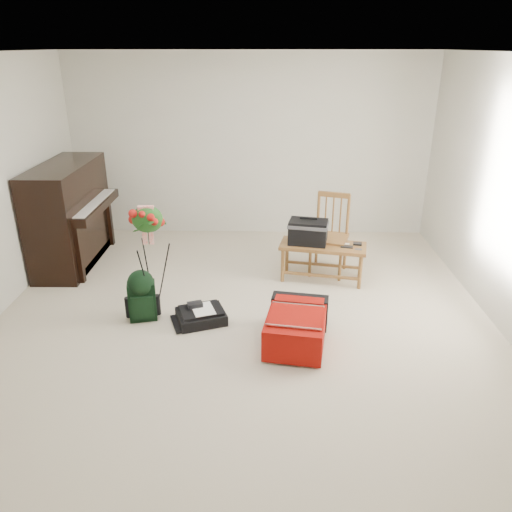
{
  "coord_description": "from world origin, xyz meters",
  "views": [
    {
      "loc": [
        0.22,
        -4.21,
        2.56
      ],
      "look_at": [
        0.13,
        0.35,
        0.62
      ],
      "focal_mm": 35.0,
      "sensor_mm": 36.0,
      "label": 1
    }
  ],
  "objects_px": {
    "bench": "(313,237)",
    "piano": "(71,217)",
    "red_suitcase": "(296,324)",
    "flower_stand": "(151,263)",
    "dining_chair": "(329,236)",
    "green_backpack": "(141,293)",
    "black_duffel": "(201,315)"
  },
  "relations": [
    {
      "from": "bench",
      "to": "piano",
      "type": "bearing_deg",
      "value": -177.82
    },
    {
      "from": "red_suitcase",
      "to": "flower_stand",
      "type": "height_order",
      "value": "flower_stand"
    },
    {
      "from": "bench",
      "to": "dining_chair",
      "type": "relative_size",
      "value": 1.08
    },
    {
      "from": "green_backpack",
      "to": "dining_chair",
      "type": "bearing_deg",
      "value": 18.84
    },
    {
      "from": "dining_chair",
      "to": "flower_stand",
      "type": "bearing_deg",
      "value": -131.58
    },
    {
      "from": "green_backpack",
      "to": "flower_stand",
      "type": "relative_size",
      "value": 0.44
    },
    {
      "from": "piano",
      "to": "bench",
      "type": "relative_size",
      "value": 1.45
    },
    {
      "from": "green_backpack",
      "to": "flower_stand",
      "type": "bearing_deg",
      "value": 18.62
    },
    {
      "from": "bench",
      "to": "dining_chair",
      "type": "height_order",
      "value": "dining_chair"
    },
    {
      "from": "dining_chair",
      "to": "red_suitcase",
      "type": "xyz_separation_m",
      "value": [
        -0.46,
        -1.55,
        -0.29
      ]
    },
    {
      "from": "black_duffel",
      "to": "green_backpack",
      "type": "height_order",
      "value": "green_backpack"
    },
    {
      "from": "bench",
      "to": "black_duffel",
      "type": "height_order",
      "value": "bench"
    },
    {
      "from": "bench",
      "to": "green_backpack",
      "type": "height_order",
      "value": "bench"
    },
    {
      "from": "dining_chair",
      "to": "black_duffel",
      "type": "distance_m",
      "value": 1.9
    },
    {
      "from": "bench",
      "to": "flower_stand",
      "type": "xyz_separation_m",
      "value": [
        -1.66,
        -0.91,
        0.06
      ]
    },
    {
      "from": "bench",
      "to": "black_duffel",
      "type": "relative_size",
      "value": 1.86
    },
    {
      "from": "piano",
      "to": "red_suitcase",
      "type": "xyz_separation_m",
      "value": [
        2.7,
        -1.79,
        -0.42
      ]
    },
    {
      "from": "piano",
      "to": "green_backpack",
      "type": "distance_m",
      "value": 1.88
    },
    {
      "from": "red_suitcase",
      "to": "black_duffel",
      "type": "xyz_separation_m",
      "value": [
        -0.93,
        0.32,
        -0.11
      ]
    },
    {
      "from": "piano",
      "to": "bench",
      "type": "distance_m",
      "value": 2.99
    },
    {
      "from": "bench",
      "to": "green_backpack",
      "type": "distance_m",
      "value": 2.03
    },
    {
      "from": "black_duffel",
      "to": "green_backpack",
      "type": "bearing_deg",
      "value": 156.05
    },
    {
      "from": "piano",
      "to": "bench",
      "type": "xyz_separation_m",
      "value": [
        2.95,
        -0.46,
        -0.07
      ]
    },
    {
      "from": "dining_chair",
      "to": "black_duffel",
      "type": "height_order",
      "value": "dining_chair"
    },
    {
      "from": "green_backpack",
      "to": "flower_stand",
      "type": "distance_m",
      "value": 0.32
    },
    {
      "from": "piano",
      "to": "red_suitcase",
      "type": "bearing_deg",
      "value": -33.62
    },
    {
      "from": "bench",
      "to": "green_backpack",
      "type": "bearing_deg",
      "value": -140.09
    },
    {
      "from": "bench",
      "to": "red_suitcase",
      "type": "relative_size",
      "value": 1.22
    },
    {
      "from": "green_backpack",
      "to": "flower_stand",
      "type": "xyz_separation_m",
      "value": [
        0.11,
        0.06,
        0.3
      ]
    },
    {
      "from": "green_backpack",
      "to": "flower_stand",
      "type": "height_order",
      "value": "flower_stand"
    },
    {
      "from": "black_duffel",
      "to": "flower_stand",
      "type": "relative_size",
      "value": 0.46
    },
    {
      "from": "black_duffel",
      "to": "flower_stand",
      "type": "bearing_deg",
      "value": 147.68
    }
  ]
}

